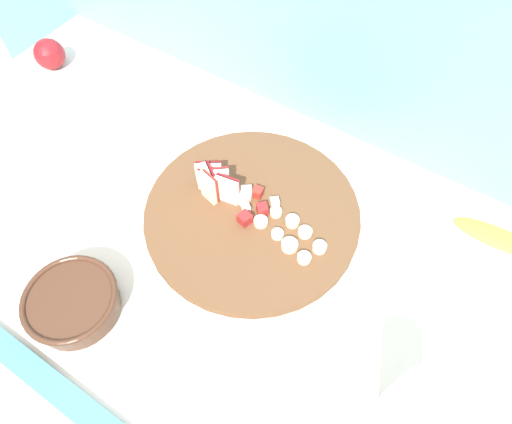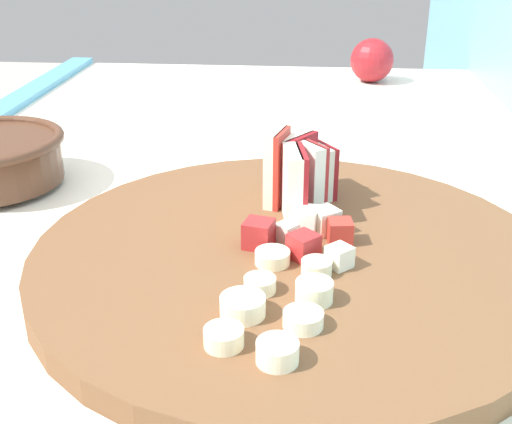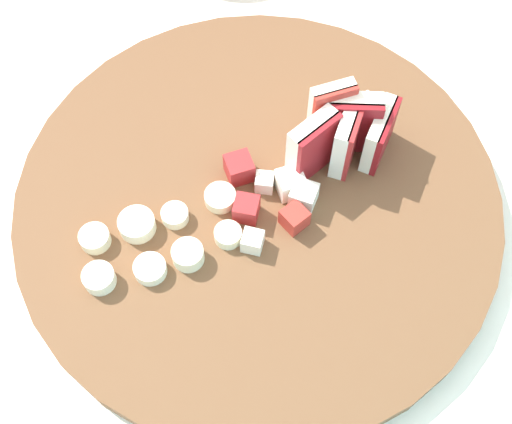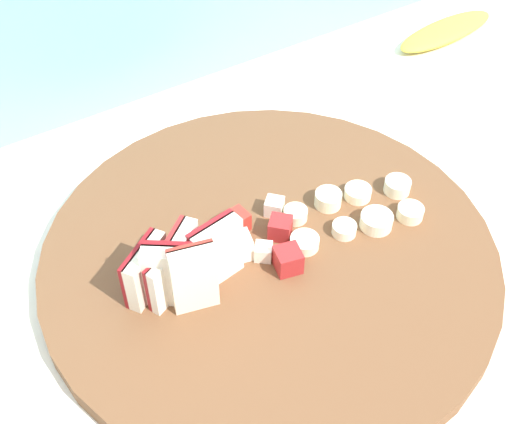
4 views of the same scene
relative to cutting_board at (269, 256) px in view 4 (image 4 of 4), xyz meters
name	(u,v)px [view 4 (image 4 of 4)]	position (x,y,z in m)	size (l,w,h in m)	color
tile_backsplash	(126,233)	(-0.04, 0.31, -0.23)	(2.40, 0.04, 1.39)	#6BADC6
cutting_board	(269,256)	(0.00, 0.00, 0.00)	(0.40, 0.40, 0.02)	brown
apple_wedge_fan	(181,267)	(-0.08, 0.00, 0.04)	(0.10, 0.06, 0.07)	maroon
apple_dice_pile	(257,238)	(-0.01, 0.01, 0.02)	(0.08, 0.09, 0.02)	white
banana_slice_rows	(356,211)	(0.09, -0.01, 0.02)	(0.14, 0.08, 0.01)	beige
banana_peel	(446,31)	(0.40, 0.20, 0.00)	(0.16, 0.05, 0.02)	gold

